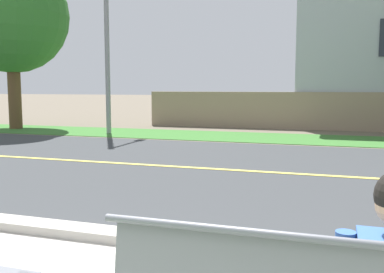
{
  "coord_description": "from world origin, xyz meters",
  "views": [
    {
      "loc": [
        1.34,
        -1.58,
        1.6
      ],
      "look_at": [
        -0.27,
        3.39,
        1.0
      ],
      "focal_mm": 40.89,
      "sensor_mm": 36.0,
      "label": 1
    }
  ],
  "objects": [
    {
      "name": "streetlamp",
      "position": [
        -5.94,
        11.85,
        4.2
      ],
      "size": [
        0.24,
        2.1,
        7.38
      ],
      "color": "gray",
      "rests_on": "ground_plane"
    },
    {
      "name": "shade_tree_far_left",
      "position": [
        -10.03,
        12.04,
        4.52
      ],
      "size": [
        4.21,
        4.21,
        6.95
      ],
      "color": "brown",
      "rests_on": "ground_plane"
    },
    {
      "name": "curb_edge",
      "position": [
        0.0,
        2.35,
        0.06
      ],
      "size": [
        44.0,
        0.3,
        0.11
      ],
      "primitive_type": "cube",
      "color": "#ADA89E",
      "rests_on": "ground_plane"
    },
    {
      "name": "road_centre_line",
      "position": [
        0.0,
        6.5,
        0.01
      ],
      "size": [
        48.0,
        0.14,
        0.01
      ],
      "primitive_type": "cube",
      "color": "#E0CC4C",
      "rests_on": "ground_plane"
    },
    {
      "name": "garden_wall",
      "position": [
        0.68,
        15.25,
        0.7
      ],
      "size": [
        13.0,
        0.36,
        1.4
      ],
      "primitive_type": "cube",
      "color": "gray",
      "rests_on": "ground_plane"
    },
    {
      "name": "far_verge_grass",
      "position": [
        0.0,
        12.05,
        0.01
      ],
      "size": [
        48.0,
        2.8,
        0.02
      ],
      "primitive_type": "cube",
      "color": "#38702D",
      "rests_on": "ground_plane"
    },
    {
      "name": "ground_plane",
      "position": [
        0.0,
        8.0,
        0.0
      ],
      "size": [
        140.0,
        140.0,
        0.0
      ],
      "primitive_type": "plane",
      "color": "#665B4C"
    },
    {
      "name": "street_asphalt",
      "position": [
        0.0,
        6.5,
        0.0
      ],
      "size": [
        52.0,
        8.0,
        0.01
      ],
      "primitive_type": "cube",
      "color": "#383A3D",
      "rests_on": "ground_plane"
    }
  ]
}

